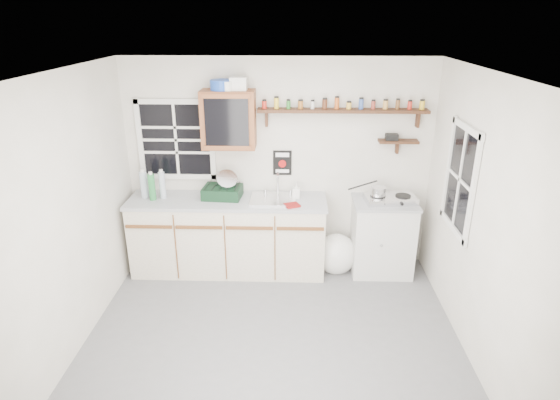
{
  "coord_description": "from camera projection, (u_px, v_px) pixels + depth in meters",
  "views": [
    {
      "loc": [
        0.19,
        -3.73,
        2.92
      ],
      "look_at": [
        0.05,
        0.55,
        1.22
      ],
      "focal_mm": 30.0,
      "sensor_mm": 36.0,
      "label": 1
    }
  ],
  "objects": [
    {
      "name": "dish_rack",
      "position": [
        224.0,
        189.0,
        5.45
      ],
      "size": [
        0.46,
        0.37,
        0.33
      ],
      "rotation": [
        0.0,
        0.0,
        -0.08
      ],
      "color": "black",
      "rests_on": "main_cabinet"
    },
    {
      "name": "soap_bottle",
      "position": [
        296.0,
        190.0,
        5.44
      ],
      "size": [
        0.08,
        0.09,
        0.19
      ],
      "primitive_type": "imported",
      "rotation": [
        0.0,
        0.0,
        -0.01
      ],
      "color": "silver",
      "rests_on": "main_cabinet"
    },
    {
      "name": "saucepan",
      "position": [
        378.0,
        191.0,
        5.35
      ],
      "size": [
        0.42,
        0.24,
        0.18
      ],
      "rotation": [
        0.0,
        0.0,
        -0.37
      ],
      "color": "silver",
      "rests_on": "hotplate"
    },
    {
      "name": "window_right",
      "position": [
        460.0,
        179.0,
        4.47
      ],
      "size": [
        0.03,
        0.78,
        1.08
      ],
      "color": "black",
      "rests_on": "wall_back"
    },
    {
      "name": "right_cabinet",
      "position": [
        382.0,
        236.0,
        5.58
      ],
      "size": [
        0.73,
        0.57,
        0.91
      ],
      "color": "silver",
      "rests_on": "floor"
    },
    {
      "name": "trash_bag",
      "position": [
        336.0,
        254.0,
        5.66
      ],
      "size": [
        0.45,
        0.41,
        0.52
      ],
      "color": "white",
      "rests_on": "floor"
    },
    {
      "name": "window_back",
      "position": [
        176.0,
        140.0,
        5.48
      ],
      "size": [
        0.93,
        0.03,
        0.98
      ],
      "color": "black",
      "rests_on": "wall_back"
    },
    {
      "name": "main_cabinet",
      "position": [
        229.0,
        235.0,
        5.6
      ],
      "size": [
        2.31,
        0.63,
        0.92
      ],
      "color": "#B8AC98",
      "rests_on": "floor"
    },
    {
      "name": "room",
      "position": [
        272.0,
        219.0,
        4.09
      ],
      "size": [
        3.64,
        3.24,
        2.54
      ],
      "color": "#5A5A5D",
      "rests_on": "ground"
    },
    {
      "name": "secondary_shelf",
      "position": [
        396.0,
        141.0,
        5.35
      ],
      "size": [
        0.45,
        0.16,
        0.24
      ],
      "color": "black",
      "rests_on": "wall_back"
    },
    {
      "name": "upper_cabinet_clutter",
      "position": [
        227.0,
        85.0,
        5.09
      ],
      "size": [
        0.4,
        0.24,
        0.14
      ],
      "color": "#1940A6",
      "rests_on": "upper_cabinet"
    },
    {
      "name": "upper_cabinet",
      "position": [
        229.0,
        120.0,
        5.23
      ],
      "size": [
        0.6,
        0.32,
        0.65
      ],
      "color": "brown",
      "rests_on": "wall_back"
    },
    {
      "name": "hotplate",
      "position": [
        390.0,
        199.0,
        5.38
      ],
      "size": [
        0.6,
        0.36,
        0.08
      ],
      "rotation": [
        0.0,
        0.0,
        0.1
      ],
      "color": "silver",
      "rests_on": "right_cabinet"
    },
    {
      "name": "sink",
      "position": [
        273.0,
        199.0,
        5.42
      ],
      "size": [
        0.52,
        0.44,
        0.29
      ],
      "color": "silver",
      "rests_on": "main_cabinet"
    },
    {
      "name": "spice_shelf",
      "position": [
        343.0,
        110.0,
        5.22
      ],
      "size": [
        1.91,
        0.18,
        0.35
      ],
      "color": "black",
      "rests_on": "wall_back"
    },
    {
      "name": "water_bottles",
      "position": [
        152.0,
        185.0,
        5.41
      ],
      "size": [
        0.3,
        0.16,
        0.35
      ],
      "color": "#A3B2BF",
      "rests_on": "main_cabinet"
    },
    {
      "name": "warning_sign",
      "position": [
        282.0,
        163.0,
        5.55
      ],
      "size": [
        0.22,
        0.02,
        0.3
      ],
      "color": "black",
      "rests_on": "wall_back"
    },
    {
      "name": "rag",
      "position": [
        292.0,
        205.0,
        5.24
      ],
      "size": [
        0.2,
        0.19,
        0.02
      ],
      "primitive_type": "cube",
      "rotation": [
        0.0,
        0.0,
        0.43
      ],
      "color": "maroon",
      "rests_on": "main_cabinet"
    }
  ]
}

